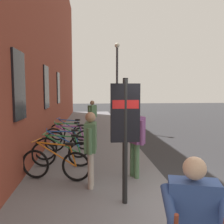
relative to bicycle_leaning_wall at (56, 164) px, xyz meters
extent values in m
plane|color=#2D2D30|center=(4.01, -3.68, -0.51)|extent=(60.00, 60.00, 0.00)
cube|color=slate|center=(6.01, -0.93, -0.45)|extent=(24.00, 3.50, 0.12)
cube|color=brown|center=(7.01, 1.12, 4.49)|extent=(22.00, 0.60, 10.00)
cube|color=black|center=(0.01, 0.80, 1.89)|extent=(0.90, 0.06, 1.60)
cube|color=black|center=(3.51, 0.80, 1.89)|extent=(0.90, 0.06, 1.60)
cube|color=black|center=(7.01, 0.80, 1.89)|extent=(0.90, 0.06, 1.60)
torus|color=black|center=(0.14, 0.51, -0.03)|extent=(0.25, 0.71, 0.72)
torus|color=black|center=(-0.14, -0.50, -0.03)|extent=(0.25, 0.71, 0.72)
cylinder|color=orange|center=(0.00, -0.02, 0.25)|extent=(0.31, 0.99, 0.58)
cylinder|color=orange|center=(0.02, 0.06, 0.50)|extent=(0.26, 0.83, 0.09)
cylinder|color=orange|center=(-0.12, -0.42, 0.22)|extent=(0.08, 0.19, 0.51)
cube|color=black|center=(-0.10, -0.35, 0.51)|extent=(0.15, 0.22, 0.06)
cylinder|color=orange|center=(0.13, 0.47, 0.57)|extent=(0.47, 0.15, 0.02)
torus|color=black|center=(1.05, 0.49, -0.03)|extent=(0.13, 0.72, 0.72)
torus|color=black|center=(0.95, -0.56, -0.03)|extent=(0.13, 0.72, 0.72)
cylinder|color=#267F3F|center=(1.00, -0.06, 0.25)|extent=(0.13, 1.02, 0.58)
cylinder|color=#267F3F|center=(1.00, 0.01, 0.50)|extent=(0.11, 0.85, 0.09)
cylinder|color=#267F3F|center=(0.96, -0.48, 0.22)|extent=(0.05, 0.19, 0.51)
cube|color=black|center=(0.97, -0.41, 0.51)|extent=(0.12, 0.21, 0.06)
cylinder|color=#267F3F|center=(1.04, 0.44, 0.57)|extent=(0.48, 0.07, 0.02)
torus|color=black|center=(1.66, 0.54, -0.03)|extent=(0.18, 0.72, 0.72)
torus|color=black|center=(1.84, -0.49, -0.03)|extent=(0.18, 0.72, 0.72)
cylinder|color=#1E4CA5|center=(1.76, 0.00, 0.25)|extent=(0.21, 1.01, 0.58)
cylinder|color=#1E4CA5|center=(1.74, 0.07, 0.50)|extent=(0.18, 0.85, 0.09)
cylinder|color=#1E4CA5|center=(1.83, -0.42, 0.22)|extent=(0.07, 0.19, 0.51)
cube|color=black|center=(1.81, -0.34, 0.51)|extent=(0.13, 0.21, 0.06)
cylinder|color=#1E4CA5|center=(1.67, 0.49, 0.57)|extent=(0.48, 0.11, 0.02)
torus|color=black|center=(2.69, 0.40, -0.03)|extent=(0.18, 0.72, 0.72)
torus|color=black|center=(2.87, -0.63, -0.03)|extent=(0.18, 0.72, 0.72)
cylinder|color=#8C338C|center=(2.79, -0.14, 0.25)|extent=(0.21, 1.01, 0.58)
cylinder|color=#8C338C|center=(2.78, -0.07, 0.50)|extent=(0.18, 0.85, 0.09)
cylinder|color=#8C338C|center=(2.86, -0.56, 0.22)|extent=(0.07, 0.19, 0.51)
cube|color=black|center=(2.85, -0.48, 0.51)|extent=(0.13, 0.21, 0.06)
cylinder|color=#8C338C|center=(2.70, 0.35, 0.57)|extent=(0.48, 0.11, 0.02)
torus|color=black|center=(3.47, 0.57, -0.03)|extent=(0.14, 0.72, 0.72)
torus|color=black|center=(3.59, -0.48, -0.03)|extent=(0.14, 0.72, 0.72)
cylinder|color=#267F3F|center=(3.53, 0.02, 0.25)|extent=(0.15, 1.01, 0.58)
cylinder|color=#267F3F|center=(3.52, 0.09, 0.50)|extent=(0.13, 0.85, 0.09)
cylinder|color=#267F3F|center=(3.58, -0.40, 0.22)|extent=(0.06, 0.19, 0.51)
cube|color=black|center=(3.57, -0.33, 0.51)|extent=(0.12, 0.21, 0.06)
cylinder|color=#267F3F|center=(3.47, 0.52, 0.57)|extent=(0.48, 0.08, 0.02)
torus|color=black|center=(4.63, 0.57, -0.03)|extent=(0.21, 0.72, 0.72)
torus|color=black|center=(4.41, -0.46, -0.03)|extent=(0.21, 0.72, 0.72)
cylinder|color=#1E4CA5|center=(4.52, 0.03, 0.25)|extent=(0.25, 1.00, 0.58)
cylinder|color=#1E4CA5|center=(4.53, 0.10, 0.50)|extent=(0.21, 0.84, 0.09)
cylinder|color=#1E4CA5|center=(4.43, -0.39, 0.22)|extent=(0.07, 0.19, 0.51)
cube|color=black|center=(4.44, -0.32, 0.51)|extent=(0.14, 0.22, 0.06)
cylinder|color=#1E4CA5|center=(4.62, 0.52, 0.57)|extent=(0.47, 0.12, 0.02)
cylinder|color=black|center=(-1.33, -1.49, 0.81)|extent=(0.10, 0.10, 2.40)
cube|color=black|center=(-1.33, -1.49, 1.36)|extent=(0.08, 0.55, 1.10)
cube|color=red|center=(-1.33, -1.49, 1.53)|extent=(0.09, 0.50, 0.16)
cylinder|color=#26262D|center=(5.98, -0.92, 0.02)|extent=(0.12, 0.12, 0.81)
cylinder|color=#26262D|center=(6.12, -1.01, 0.02)|extent=(0.12, 0.12, 0.81)
cube|color=#4C724C|center=(6.05, -0.96, 0.73)|extent=(0.52, 0.46, 0.61)
sphere|color=#8C664C|center=(6.05, -0.96, 1.15)|extent=(0.22, 0.22, 0.22)
cylinder|color=#4C724C|center=(5.83, -0.82, 0.69)|extent=(0.09, 0.09, 0.54)
cylinder|color=#4C724C|center=(6.27, -1.11, 0.69)|extent=(0.09, 0.09, 0.54)
cylinder|color=#B2A599|center=(-0.61, -0.83, 0.03)|extent=(0.12, 0.12, 0.84)
cylinder|color=#B2A599|center=(-0.44, -0.85, 0.03)|extent=(0.12, 0.12, 0.84)
cube|color=#4C724C|center=(-0.53, -0.84, 0.76)|extent=(0.51, 0.29, 0.63)
sphere|color=tan|center=(-0.53, -0.84, 1.20)|extent=(0.23, 0.23, 0.23)
cylinder|color=#4C724C|center=(-0.80, -0.82, 0.72)|extent=(0.10, 0.10, 0.56)
cylinder|color=#4C724C|center=(-0.25, -0.87, 0.72)|extent=(0.10, 0.10, 0.56)
cylinder|color=#4C724C|center=(-0.08, -1.97, 0.05)|extent=(0.13, 0.13, 0.88)
cylinder|color=#4C724C|center=(0.09, -1.90, 0.05)|extent=(0.13, 0.13, 0.88)
cube|color=#723F72|center=(0.01, -1.94, 0.82)|extent=(0.57, 0.45, 0.66)
sphere|color=#8C664C|center=(0.01, -1.94, 1.28)|extent=(0.24, 0.24, 0.24)
cylinder|color=#723F72|center=(-0.25, -2.06, 0.78)|extent=(0.10, 0.10, 0.59)
cylinder|color=#723F72|center=(0.27, -1.81, 0.78)|extent=(0.10, 0.10, 0.59)
cube|color=#334C8C|center=(-3.69, -1.77, 0.68)|extent=(0.34, 0.50, 0.58)
sphere|color=#D8AD8C|center=(-3.69, -1.77, 1.09)|extent=(0.21, 0.21, 0.21)
cylinder|color=#334C8C|center=(-3.92, -1.93, 0.78)|extent=(0.41, 0.28, 0.33)
cylinder|color=#334C8C|center=(-3.80, -1.51, 0.78)|extent=(0.42, 0.12, 0.33)
cylinder|color=brown|center=(-3.98, -1.49, 0.78)|extent=(0.07, 0.05, 0.11)
cylinder|color=#333338|center=(7.64, -2.38, 1.87)|extent=(0.12, 0.12, 4.52)
sphere|color=silver|center=(7.64, -2.38, 4.25)|extent=(0.28, 0.28, 0.28)
camera|label=1|loc=(-5.69, -0.82, 1.79)|focal=38.02mm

